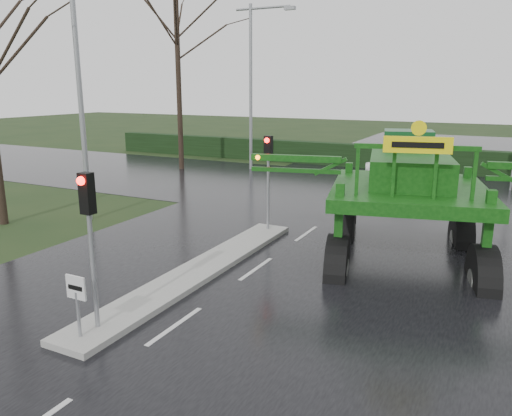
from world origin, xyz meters
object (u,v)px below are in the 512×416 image
at_px(street_light_left_near, 84,64).
at_px(white_sedan, 410,188).
at_px(traffic_signal_near, 89,218).
at_px(crop_sprayer, 341,182).
at_px(traffic_signal_mid, 268,163).
at_px(street_light_left_far, 255,73).
at_px(keep_left_sign, 77,296).

height_order(street_light_left_near, white_sedan, street_light_left_near).
height_order(traffic_signal_near, crop_sprayer, crop_sprayer).
distance_m(street_light_left_near, crop_sprayer, 10.87).
distance_m(traffic_signal_mid, white_sedan, 11.69).
bearing_deg(crop_sprayer, street_light_left_near, 162.38).
height_order(traffic_signal_near, street_light_left_near, street_light_left_near).
bearing_deg(white_sedan, street_light_left_far, 66.14).
relative_size(street_light_left_far, crop_sprayer, 1.05).
xyz_separation_m(traffic_signal_mid, street_light_left_far, (-6.89, 12.51, 3.40)).
relative_size(crop_sprayer, white_sedan, 1.99).
bearing_deg(traffic_signal_near, street_light_left_far, 108.17).
relative_size(keep_left_sign, street_light_left_near, 0.14).
distance_m(traffic_signal_near, traffic_signal_mid, 8.50).
relative_size(keep_left_sign, street_light_left_far, 0.14).
xyz_separation_m(traffic_signal_mid, crop_sprayer, (3.39, -2.32, -0.02)).
distance_m(street_light_left_far, crop_sprayer, 18.37).
distance_m(crop_sprayer, white_sedan, 13.55).
xyz_separation_m(keep_left_sign, traffic_signal_near, (0.00, 0.49, 1.53)).
xyz_separation_m(keep_left_sign, street_light_left_near, (-6.89, 7.50, 4.93)).
height_order(traffic_signal_mid, street_light_left_near, street_light_left_near).
bearing_deg(traffic_signal_mid, traffic_signal_near, -90.00).
xyz_separation_m(street_light_left_far, white_sedan, (9.98, -1.53, -5.99)).
xyz_separation_m(traffic_signal_mid, street_light_left_near, (-6.89, -1.49, 3.40)).
xyz_separation_m(traffic_signal_near, street_light_left_far, (-6.89, 21.01, 3.40)).
xyz_separation_m(street_light_left_near, crop_sprayer, (10.28, -0.83, -3.42)).
relative_size(traffic_signal_near, white_sedan, 0.74).
relative_size(traffic_signal_mid, crop_sprayer, 0.37).
bearing_deg(white_sedan, traffic_signal_mid, 149.15).
relative_size(street_light_left_near, crop_sprayer, 1.05).
relative_size(street_light_left_near, white_sedan, 2.09).
bearing_deg(crop_sprayer, traffic_signal_mid, 132.56).
xyz_separation_m(traffic_signal_near, traffic_signal_mid, (0.00, 8.50, 0.00)).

